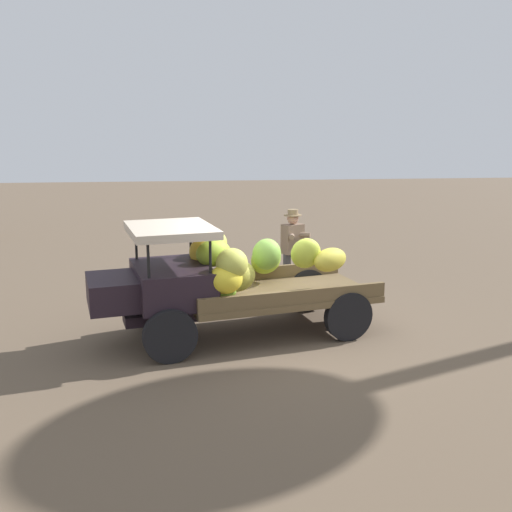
{
  "coord_description": "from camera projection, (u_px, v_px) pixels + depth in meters",
  "views": [
    {
      "loc": [
        1.36,
        8.68,
        3.21
      ],
      "look_at": [
        0.23,
        -0.18,
        1.27
      ],
      "focal_mm": 40.46,
      "sensor_mm": 36.0,
      "label": 1
    }
  ],
  "objects": [
    {
      "name": "truck",
      "position": [
        219.0,
        280.0,
        9.0
      ],
      "size": [
        4.64,
        2.46,
        1.83
      ],
      "rotation": [
        0.0,
        0.0,
        0.2
      ],
      "color": "black",
      "rests_on": "ground"
    },
    {
      "name": "farmer",
      "position": [
        293.0,
        248.0,
        11.16
      ],
      "size": [
        0.57,
        0.54,
        1.75
      ],
      "rotation": [
        0.0,
        0.0,
        2.05
      ],
      "color": "#434041",
      "rests_on": "ground"
    },
    {
      "name": "ground_plane",
      "position": [
        271.0,
        335.0,
        9.26
      ],
      "size": [
        60.0,
        60.0,
        0.0
      ],
      "primitive_type": "plane",
      "color": "brown"
    }
  ]
}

